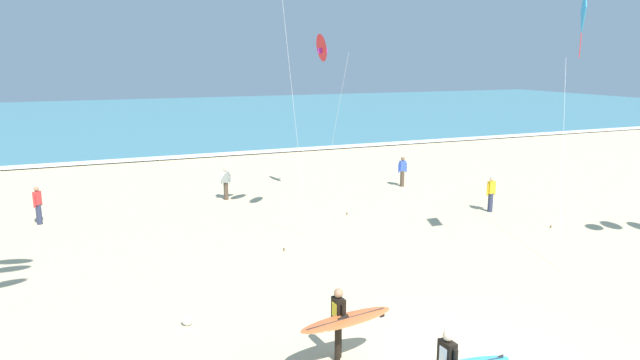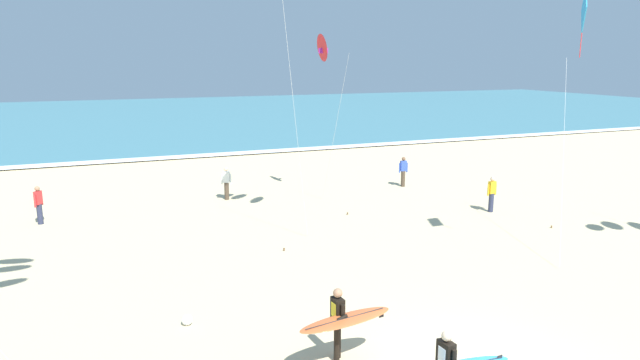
# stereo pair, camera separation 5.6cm
# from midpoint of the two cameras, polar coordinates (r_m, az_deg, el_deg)

# --- Properties ---
(ocean_water) EXTENTS (160.00, 60.00, 0.08)m
(ocean_water) POSITION_cam_midpoint_polar(r_m,az_deg,el_deg) (69.10, -16.29, 6.21)
(ocean_water) COLOR teal
(ocean_water) RESTS_ON ground
(shoreline_foam) EXTENTS (160.00, 1.43, 0.01)m
(shoreline_foam) POSITION_cam_midpoint_polar(r_m,az_deg,el_deg) (39.91, -11.63, 2.47)
(shoreline_foam) COLOR white
(shoreline_foam) RESTS_ON ocean_water
(surfer_lead) EXTENTS (2.23, 1.02, 1.71)m
(surfer_lead) POSITION_cam_midpoint_polar(r_m,az_deg,el_deg) (12.73, 2.15, -13.90)
(surfer_lead) COLOR black
(surfer_lead) RESTS_ON ground
(kite_diamond_cobalt_low) EXTENTS (3.62, 4.15, 8.73)m
(kite_diamond_cobalt_low) POSITION_cam_midpoint_polar(r_m,az_deg,el_deg) (18.98, 24.90, 14.61)
(kite_diamond_cobalt_low) COLOR #2D99DB
(kite_diamond_cobalt_low) RESTS_ON ground
(kite_delta_scarlet_distant) EXTENTS (0.45, 3.66, 7.76)m
(kite_delta_scarlet_distant) POSITION_cam_midpoint_polar(r_m,az_deg,el_deg) (26.44, 0.22, 13.17)
(kite_delta_scarlet_distant) COLOR red
(kite_delta_scarlet_distant) RESTS_ON ground
(bystander_white_top) EXTENTS (0.46, 0.30, 1.59)m
(bystander_white_top) POSITION_cam_midpoint_polar(r_m,az_deg,el_deg) (27.34, -9.56, -0.31)
(bystander_white_top) COLOR #4C3D2D
(bystander_white_top) RESTS_ON ground
(bystander_blue_top) EXTENTS (0.50, 0.22, 1.59)m
(bystander_blue_top) POSITION_cam_midpoint_polar(r_m,az_deg,el_deg) (30.07, 8.27, 0.87)
(bystander_blue_top) COLOR #4C3D2D
(bystander_blue_top) RESTS_ON ground
(bystander_yellow_top) EXTENTS (0.50, 0.22, 1.59)m
(bystander_yellow_top) POSITION_cam_midpoint_polar(r_m,az_deg,el_deg) (25.93, 16.82, -1.35)
(bystander_yellow_top) COLOR #2D334C
(bystander_yellow_top) RESTS_ON ground
(bystander_red_top) EXTENTS (0.32, 0.44, 1.59)m
(bystander_red_top) POSITION_cam_midpoint_polar(r_m,az_deg,el_deg) (25.67, -26.65, -2.27)
(bystander_red_top) COLOR #2D334C
(bystander_red_top) RESTS_ON ground
(beach_ball) EXTENTS (0.28, 0.28, 0.28)m
(beach_ball) POSITION_cam_midpoint_polar(r_m,az_deg,el_deg) (15.15, -13.33, -13.59)
(beach_ball) COLOR white
(beach_ball) RESTS_ON ground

